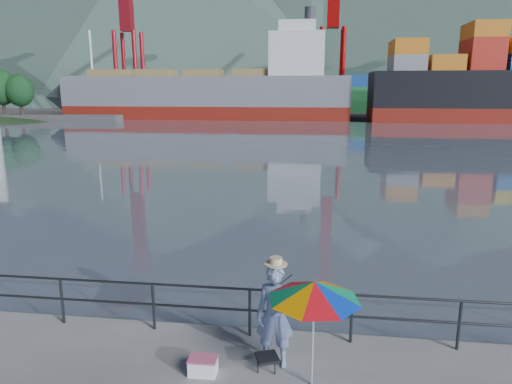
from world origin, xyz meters
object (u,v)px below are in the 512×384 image
fisherman (275,316)px  cooler_bag (203,367)px  beach_umbrella (314,291)px  bulk_carrier (217,93)px

fisherman → cooler_bag: fisherman is taller
beach_umbrella → cooler_bag: (-1.88, 0.06, -1.57)m
beach_umbrella → bulk_carrier: 75.00m
fisherman → beach_umbrella: size_ratio=1.01×
cooler_bag → beach_umbrella: bearing=-2.7°
fisherman → bulk_carrier: bulk_carrier is taller
cooler_bag → bulk_carrier: 74.61m
beach_umbrella → bulk_carrier: size_ratio=0.04×
fisherman → cooler_bag: bearing=-157.7°
fisherman → beach_umbrella: (0.67, -0.53, 0.76)m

